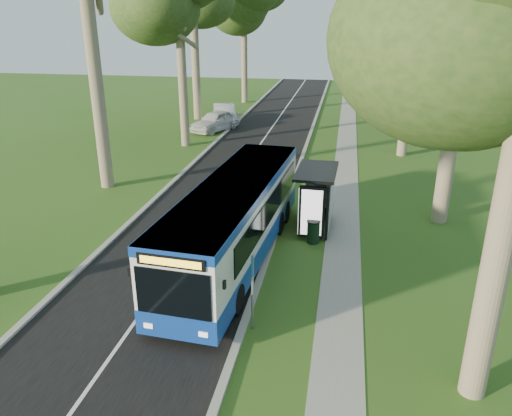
% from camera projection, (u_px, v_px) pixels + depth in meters
% --- Properties ---
extents(ground, '(120.00, 120.00, 0.00)m').
position_uv_depth(ground, '(265.00, 265.00, 19.73)').
color(ground, '#30591C').
rests_on(ground, ground).
extents(road, '(7.00, 100.00, 0.02)m').
position_uv_depth(road, '(234.00, 182.00, 29.48)').
color(road, black).
rests_on(road, ground).
extents(kerb_east, '(0.25, 100.00, 0.12)m').
position_uv_depth(kerb_east, '(293.00, 185.00, 28.88)').
color(kerb_east, '#9E9B93').
rests_on(kerb_east, ground).
extents(kerb_west, '(0.25, 100.00, 0.12)m').
position_uv_depth(kerb_west, '(177.00, 178.00, 30.04)').
color(kerb_west, '#9E9B93').
rests_on(kerb_west, ground).
extents(centre_line, '(0.12, 100.00, 0.00)m').
position_uv_depth(centre_line, '(234.00, 182.00, 29.47)').
color(centre_line, white).
rests_on(centre_line, road).
extents(footpath, '(1.50, 100.00, 0.02)m').
position_uv_depth(footpath, '(345.00, 188.00, 28.40)').
color(footpath, gray).
rests_on(footpath, ground).
extents(bus, '(3.48, 12.39, 3.24)m').
position_uv_depth(bus, '(235.00, 221.00, 19.64)').
color(bus, white).
rests_on(bus, ground).
extents(bus_stop_sign, '(0.09, 0.37, 2.61)m').
position_uv_depth(bus_stop_sign, '(253.00, 283.00, 15.21)').
color(bus_stop_sign, gray).
rests_on(bus_stop_sign, ground).
extents(bus_shelter, '(1.88, 3.31, 2.79)m').
position_uv_depth(bus_shelter, '(319.00, 191.00, 22.13)').
color(bus_shelter, black).
rests_on(bus_shelter, ground).
extents(litter_bin, '(0.58, 0.58, 1.02)m').
position_uv_depth(litter_bin, '(313.00, 232.00, 21.54)').
color(litter_bin, black).
rests_on(litter_bin, ground).
extents(car_white, '(3.86, 5.34, 1.69)m').
position_uv_depth(car_white, '(215.00, 121.00, 42.06)').
color(car_white, silver).
rests_on(car_white, ground).
extents(car_silver, '(3.29, 5.52, 1.72)m').
position_uv_depth(car_silver, '(225.00, 114.00, 44.81)').
color(car_silver, '#B4B7BD').
rests_on(car_silver, ground).
extents(tree_west_c, '(5.20, 5.20, 13.32)m').
position_uv_depth(tree_west_c, '(179.00, 4.00, 34.12)').
color(tree_west_c, '#7A6B56').
rests_on(tree_west_c, ground).
extents(tree_west_e, '(5.20, 5.20, 14.29)m').
position_uv_depth(tree_west_e, '(244.00, 0.00, 52.11)').
color(tree_west_e, '#7A6B56').
rests_on(tree_west_e, ground).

